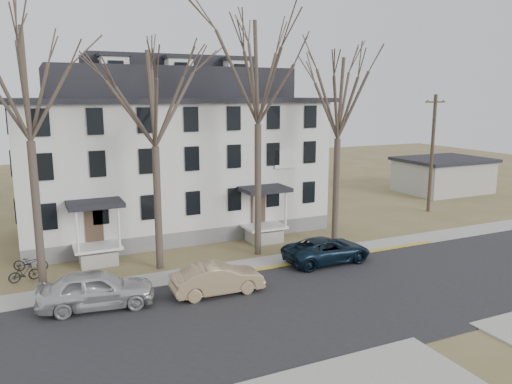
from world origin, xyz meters
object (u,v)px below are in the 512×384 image
tree_mid_left (153,92)px  car_navy (327,251)px  boarding_house (170,154)px  tree_far_left (25,75)px  car_tan (217,280)px  tree_mid_right (339,92)px  bicycle_right (24,274)px  car_silver (96,290)px  utility_pole_far (432,152)px  tree_center (258,65)px  bicycle_left (31,263)px

tree_mid_left → car_navy: tree_mid_left is taller
boarding_house → tree_far_left: size_ratio=1.52×
car_tan → boarding_house: bearing=-4.5°
tree_mid_right → bicycle_right: tree_mid_right is taller
tree_mid_left → car_silver: size_ratio=2.51×
tree_far_left → tree_mid_right: tree_far_left is taller
tree_far_left → car_navy: 18.02m
utility_pole_far → car_silver: (-27.39, -8.22, -4.04)m
tree_mid_left → tree_center: (6.00, 0.00, 1.48)m
tree_far_left → car_tan: (7.61, -4.78, -9.61)m
tree_mid_left → utility_pole_far: size_ratio=1.34×
car_navy → car_tan: bearing=102.9°
boarding_house → car_silver: boarding_house is taller
tree_mid_left → utility_pole_far: tree_mid_left is taller
car_silver → bicycle_right: car_silver is taller
tree_mid_right → car_silver: size_ratio=2.51×
bicycle_left → bicycle_right: bearing=-170.9°
car_silver → bicycle_left: bearing=30.0°
bicycle_right → car_tan: bearing=-134.9°
tree_far_left → car_navy: size_ratio=2.68×
bicycle_left → boarding_house: bearing=-38.0°
boarding_house → tree_center: 10.39m
utility_pole_far → bicycle_right: bearing=-173.7°
tree_mid_right → utility_pole_far: (12.00, 4.20, -4.70)m
car_silver → bicycle_right: (-2.93, 4.86, -0.40)m
tree_center → utility_pole_far: tree_center is taller
tree_far_left → car_tan: tree_far_left is taller
utility_pole_far → car_tan: (-21.89, -8.98, -4.17)m
tree_mid_right → bicycle_right: (-18.32, 0.83, -9.14)m
tree_mid_left → car_silver: bearing=-134.0°
bicycle_right → car_silver: bearing=-160.1°
boarding_house → utility_pole_far: (20.50, -3.95, -0.47)m
tree_center → car_navy: size_ratio=2.87×
tree_mid_left → tree_mid_right: 11.50m
tree_center → tree_mid_right: bearing=0.0°
tree_mid_right → car_tan: 14.12m
car_silver → bicycle_right: 5.69m
tree_far_left → tree_center: (12.00, 0.00, 0.74)m
tree_mid_left → utility_pole_far: 24.33m
bicycle_right → tree_mid_left: bearing=-108.2°
tree_mid_left → car_silver: (-3.89, -4.02, -8.74)m
car_navy → utility_pole_far: bearing=-63.5°
boarding_house → tree_center: bearing=-69.8°
tree_mid_right → car_silver: 18.15m
tree_far_left → car_silver: (2.11, -4.02, -9.48)m
tree_center → car_silver: (-9.89, -4.02, -10.22)m
utility_pole_far → car_silver: size_ratio=1.87×
bicycle_left → utility_pole_far: bearing=-65.8°
tree_mid_left → car_navy: 12.96m
car_silver → bicycle_left: (-2.61, 6.44, -0.38)m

